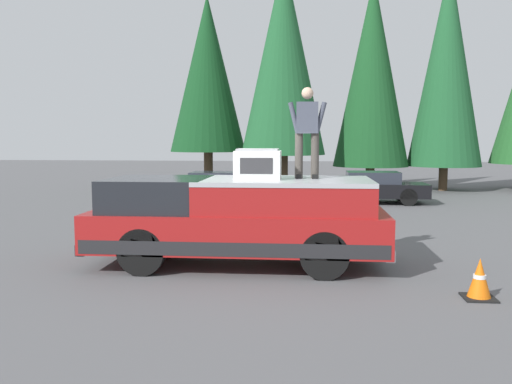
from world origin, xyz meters
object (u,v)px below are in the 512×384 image
at_px(compressor_unit, 258,164).
at_px(traffic_cone, 479,280).
at_px(parked_car_grey, 215,188).
at_px(pickup_truck, 238,220).
at_px(person_on_truck_bed, 307,130).
at_px(parked_car_black, 370,187).

relative_size(compressor_unit, traffic_cone, 1.35).
distance_m(parked_car_grey, traffic_cone, 12.71).
xyz_separation_m(pickup_truck, compressor_unit, (-0.07, -0.38, 1.05)).
distance_m(person_on_truck_bed, parked_car_black, 10.43).
bearing_deg(traffic_cone, parked_car_grey, 27.62).
height_order(compressor_unit, parked_car_black, compressor_unit).
relative_size(pickup_truck, traffic_cone, 8.94).
xyz_separation_m(parked_car_black, traffic_cone, (-11.95, -0.21, -0.29)).
relative_size(compressor_unit, parked_car_black, 0.20).
height_order(pickup_truck, parked_car_black, pickup_truck).
height_order(pickup_truck, person_on_truck_bed, person_on_truck_bed).
bearing_deg(compressor_unit, parked_car_black, -17.78).
relative_size(pickup_truck, parked_car_black, 1.35).
relative_size(person_on_truck_bed, traffic_cone, 2.73).
xyz_separation_m(person_on_truck_bed, parked_car_grey, (9.28, 3.30, -1.97)).
relative_size(pickup_truck, compressor_unit, 6.60).
relative_size(pickup_truck, parked_car_grey, 1.35).
relative_size(compressor_unit, parked_car_grey, 0.20).
height_order(compressor_unit, parked_car_grey, compressor_unit).
distance_m(person_on_truck_bed, traffic_cone, 3.97).
height_order(pickup_truck, parked_car_grey, pickup_truck).
bearing_deg(person_on_truck_bed, pickup_truck, 98.16).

